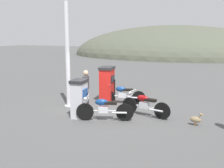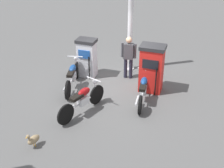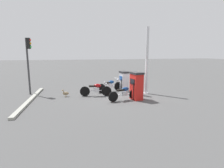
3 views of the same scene
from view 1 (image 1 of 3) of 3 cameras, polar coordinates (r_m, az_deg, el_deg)
name	(u,v)px [view 1 (image 1 of 3)]	position (r m, az deg, el deg)	size (l,w,h in m)	color
ground_plane	(105,110)	(10.96, -1.56, -5.81)	(120.00, 120.00, 0.00)	#4C4C4C
fuel_pump_near	(79,98)	(9.90, -7.32, -3.19)	(0.61, 0.78, 1.48)	silver
fuel_pump_far	(107,84)	(12.09, -1.12, -0.06)	(0.71, 0.92, 1.69)	red
motorcycle_near_pump	(104,109)	(9.50, -1.80, -5.49)	(2.03, 0.90, 0.97)	black
motorcycle_far_pump	(123,94)	(11.90, 2.41, -2.25)	(2.00, 0.71, 0.95)	black
motorcycle_extra	(145,104)	(10.12, 7.28, -4.47)	(2.05, 0.69, 0.97)	black
attendant_person	(86,86)	(11.36, -5.83, -0.43)	(0.27, 0.58, 1.63)	#1E1E2D
wandering_duck	(196,119)	(9.52, 18.22, -7.48)	(0.48, 0.24, 0.48)	#847051
canopy_support_pole	(68,57)	(11.34, -9.91, 5.91)	(0.40, 0.40, 4.55)	silver
distant_hill_main	(171,55)	(44.24, 13.09, 6.35)	(33.50, 25.82, 9.74)	#4C5142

